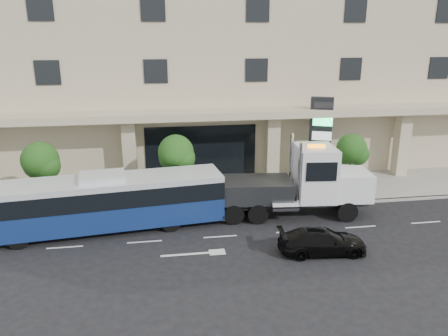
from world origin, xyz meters
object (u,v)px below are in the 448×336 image
(tow_truck, at_px, (299,184))
(city_bus, at_px, (104,202))
(black_sedan, at_px, (322,241))
(signage_pylon, at_px, (320,140))

(tow_truck, bearing_deg, city_bus, -172.16)
(tow_truck, relative_size, black_sedan, 2.40)
(black_sedan, bearing_deg, city_bus, 72.48)
(city_bus, bearing_deg, signage_pylon, 14.83)
(city_bus, xyz_separation_m, tow_truck, (11.13, 0.41, 0.28))
(signage_pylon, bearing_deg, black_sedan, -86.07)
(black_sedan, relative_size, signage_pylon, 0.71)
(city_bus, xyz_separation_m, black_sedan, (10.83, -4.38, -1.03))
(tow_truck, distance_m, black_sedan, 4.98)
(tow_truck, height_order, signage_pylon, signage_pylon)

